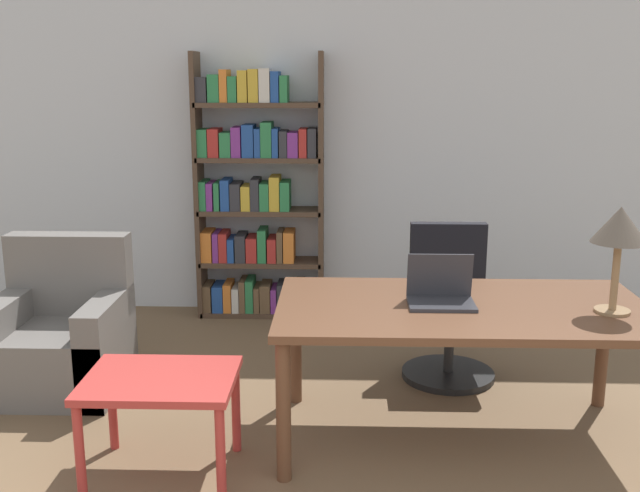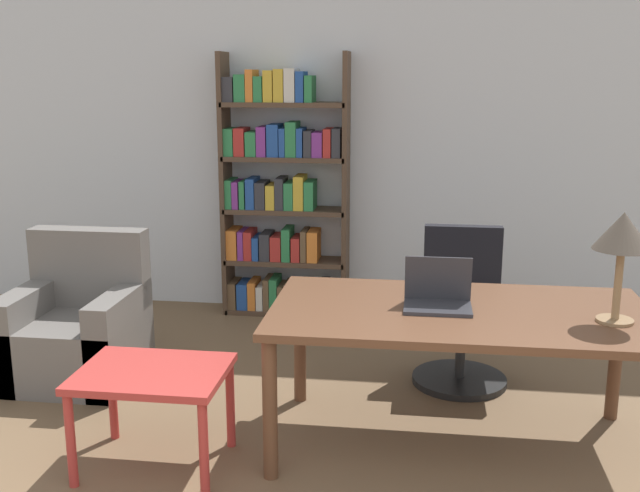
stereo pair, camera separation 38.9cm
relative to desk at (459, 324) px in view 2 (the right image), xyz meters
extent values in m
cube|color=silver|center=(-0.48, 2.22, 0.70)|extent=(8.00, 0.06, 2.70)
cube|color=brown|center=(0.00, 0.00, 0.06)|extent=(1.86, 0.98, 0.04)
cylinder|color=brown|center=(-0.87, -0.43, -0.31)|extent=(0.07, 0.07, 0.69)
cylinder|color=brown|center=(-0.87, 0.43, -0.31)|extent=(0.07, 0.07, 0.69)
cylinder|color=brown|center=(0.87, 0.43, -0.31)|extent=(0.07, 0.07, 0.69)
cube|color=#2D2D33|center=(-0.11, -0.02, 0.09)|extent=(0.33, 0.23, 0.02)
cube|color=#2D2D33|center=(-0.11, 0.08, 0.21)|extent=(0.33, 0.05, 0.23)
cube|color=#19233D|center=(-0.11, 0.08, 0.21)|extent=(0.30, 0.04, 0.20)
cylinder|color=olive|center=(0.70, -0.10, 0.08)|extent=(0.17, 0.17, 0.01)
cylinder|color=olive|center=(0.70, -0.10, 0.26)|extent=(0.04, 0.04, 0.33)
cone|color=#4C4238|center=(0.70, -0.10, 0.51)|extent=(0.26, 0.26, 0.17)
cylinder|color=black|center=(0.06, 0.81, -0.63)|extent=(0.57, 0.57, 0.04)
cylinder|color=#262626|center=(0.06, 0.81, -0.45)|extent=(0.06, 0.06, 0.32)
cube|color=black|center=(0.06, 0.81, -0.24)|extent=(0.50, 0.50, 0.10)
cube|color=black|center=(0.06, 1.02, 0.05)|extent=(0.48, 0.08, 0.48)
cube|color=#B2332D|center=(-1.44, -0.39, -0.18)|extent=(0.69, 0.54, 0.04)
cylinder|color=#B2332D|center=(-1.75, -0.63, -0.42)|extent=(0.04, 0.04, 0.46)
cylinder|color=#B2332D|center=(-1.13, -0.63, -0.42)|extent=(0.04, 0.04, 0.46)
cylinder|color=#B2332D|center=(-1.75, -0.16, -0.42)|extent=(0.04, 0.04, 0.46)
cylinder|color=#B2332D|center=(-1.13, -0.16, -0.42)|extent=(0.04, 0.04, 0.46)
cube|color=#66605B|center=(-2.29, 0.55, -0.46)|extent=(0.75, 0.72, 0.39)
cube|color=#66605B|center=(-2.29, 0.83, -0.01)|extent=(0.75, 0.16, 0.50)
cube|color=#66605B|center=(-2.59, 0.55, -0.37)|extent=(0.16, 0.72, 0.57)
cube|color=#66605B|center=(-2.00, 0.55, -0.37)|extent=(0.16, 0.72, 0.57)
cube|color=#4C3828|center=(-1.71, 2.03, 0.35)|extent=(0.04, 0.28, 2.01)
cube|color=#4C3828|center=(-0.77, 2.03, 0.35)|extent=(0.04, 0.28, 2.01)
cube|color=#4C3828|center=(-1.24, 2.03, -0.63)|extent=(0.93, 0.28, 0.04)
cube|color=brown|center=(-1.66, 2.03, -0.51)|extent=(0.06, 0.24, 0.21)
cube|color=#234C99|center=(-1.57, 2.03, -0.51)|extent=(0.08, 0.24, 0.21)
cube|color=orange|center=(-1.50, 2.03, -0.51)|extent=(0.06, 0.24, 0.22)
cube|color=silver|center=(-1.44, 2.03, -0.52)|extent=(0.05, 0.24, 0.19)
cube|color=brown|center=(-1.38, 2.03, -0.49)|extent=(0.05, 0.24, 0.25)
cube|color=#2D7F47|center=(-1.33, 2.03, -0.49)|extent=(0.06, 0.24, 0.25)
cube|color=brown|center=(-1.27, 2.03, -0.52)|extent=(0.04, 0.24, 0.20)
cube|color=brown|center=(-1.20, 2.03, -0.51)|extent=(0.08, 0.24, 0.22)
cube|color=#7F338C|center=(-1.14, 2.03, -0.52)|extent=(0.04, 0.24, 0.19)
cube|color=#333338|center=(-1.08, 2.03, -0.50)|extent=(0.07, 0.24, 0.22)
cube|color=gold|center=(-1.01, 2.03, -0.52)|extent=(0.06, 0.24, 0.19)
cube|color=#333338|center=(-0.94, 2.03, -0.50)|extent=(0.07, 0.24, 0.24)
cube|color=#4C3828|center=(-1.24, 2.03, -0.23)|extent=(0.93, 0.28, 0.04)
cube|color=orange|center=(-1.65, 2.03, -0.10)|extent=(0.08, 0.24, 0.23)
cube|color=#7F338C|center=(-1.58, 2.03, -0.10)|extent=(0.04, 0.24, 0.22)
cube|color=#B72D28|center=(-1.52, 2.03, -0.10)|extent=(0.06, 0.24, 0.22)
cube|color=#234C99|center=(-1.46, 2.03, -0.12)|extent=(0.05, 0.24, 0.18)
cube|color=#333338|center=(-1.39, 2.03, -0.11)|extent=(0.08, 0.24, 0.21)
cube|color=#B72D28|center=(-1.30, 2.03, -0.12)|extent=(0.08, 0.24, 0.19)
cube|color=#2D7F47|center=(-1.22, 2.03, -0.09)|extent=(0.06, 0.24, 0.25)
cube|color=#B72D28|center=(-1.15, 2.03, -0.12)|extent=(0.07, 0.24, 0.18)
cube|color=brown|center=(-1.09, 2.03, -0.09)|extent=(0.04, 0.24, 0.24)
cube|color=orange|center=(-1.02, 2.03, -0.10)|extent=(0.08, 0.24, 0.24)
cube|color=#4C3828|center=(-1.24, 2.03, 0.17)|extent=(0.93, 0.28, 0.04)
cube|color=#2D7F47|center=(-1.66, 2.03, 0.30)|extent=(0.05, 0.24, 0.22)
cube|color=#7F338C|center=(-1.61, 2.03, 0.29)|extent=(0.05, 0.24, 0.21)
cube|color=#2D7F47|center=(-1.56, 2.03, 0.29)|extent=(0.04, 0.24, 0.21)
cube|color=#234C99|center=(-1.49, 2.03, 0.31)|extent=(0.07, 0.24, 0.23)
cube|color=#333338|center=(-1.42, 2.03, 0.29)|extent=(0.08, 0.24, 0.21)
cube|color=gold|center=(-1.34, 2.03, 0.28)|extent=(0.07, 0.24, 0.19)
cube|color=#333338|center=(-1.27, 2.03, 0.31)|extent=(0.06, 0.24, 0.24)
cube|color=#2D7F47|center=(-1.20, 2.03, 0.29)|extent=(0.07, 0.24, 0.21)
cube|color=gold|center=(-1.12, 2.03, 0.32)|extent=(0.08, 0.24, 0.26)
cube|color=#2D7F47|center=(-1.04, 2.03, 0.30)|extent=(0.07, 0.24, 0.22)
cube|color=#4C3828|center=(-1.24, 2.03, 0.57)|extent=(0.93, 0.28, 0.04)
cube|color=#2D7F47|center=(-1.65, 2.03, 0.69)|extent=(0.07, 0.24, 0.21)
cube|color=#B72D28|center=(-1.57, 2.03, 0.70)|extent=(0.08, 0.24, 0.21)
cube|color=#2D7F47|center=(-1.48, 2.03, 0.68)|extent=(0.08, 0.24, 0.18)
cube|color=#7F338C|center=(-1.40, 2.03, 0.70)|extent=(0.07, 0.24, 0.22)
cube|color=#234C99|center=(-1.31, 2.03, 0.71)|extent=(0.09, 0.24, 0.24)
cube|color=#234C99|center=(-1.24, 2.03, 0.70)|extent=(0.04, 0.24, 0.21)
cube|color=#2D7F47|center=(-1.18, 2.03, 0.72)|extent=(0.08, 0.24, 0.26)
cube|color=#234C99|center=(-1.11, 2.03, 0.70)|extent=(0.04, 0.24, 0.21)
cube|color=#333338|center=(-1.05, 2.03, 0.69)|extent=(0.06, 0.24, 0.20)
cube|color=#7F338C|center=(-0.98, 2.03, 0.68)|extent=(0.08, 0.24, 0.18)
cube|color=#B72D28|center=(-0.91, 2.03, 0.70)|extent=(0.06, 0.24, 0.21)
cube|color=#333338|center=(-0.84, 2.03, 0.70)|extent=(0.06, 0.24, 0.21)
cube|color=#4C3828|center=(-1.24, 2.03, 0.98)|extent=(0.93, 0.28, 0.04)
cube|color=#333338|center=(-1.65, 2.03, 1.09)|extent=(0.08, 0.24, 0.18)
cube|color=#2D7F47|center=(-1.56, 2.03, 1.09)|extent=(0.08, 0.24, 0.20)
cube|color=orange|center=(-1.48, 2.03, 1.11)|extent=(0.06, 0.24, 0.24)
cube|color=#2D7F47|center=(-1.42, 2.03, 1.09)|extent=(0.06, 0.24, 0.19)
cube|color=gold|center=(-1.34, 2.03, 1.11)|extent=(0.07, 0.24, 0.23)
cube|color=gold|center=(-1.26, 2.03, 1.11)|extent=(0.07, 0.24, 0.24)
cube|color=silver|center=(-1.18, 2.03, 1.12)|extent=(0.08, 0.24, 0.24)
cube|color=#234C99|center=(-1.11, 2.03, 1.11)|extent=(0.06, 0.24, 0.22)
cube|color=#2D7F47|center=(-1.04, 2.03, 1.09)|extent=(0.06, 0.24, 0.19)
camera|label=1|loc=(-0.60, -3.59, 1.21)|focal=42.00mm
camera|label=2|loc=(-0.21, -3.56, 1.21)|focal=42.00mm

